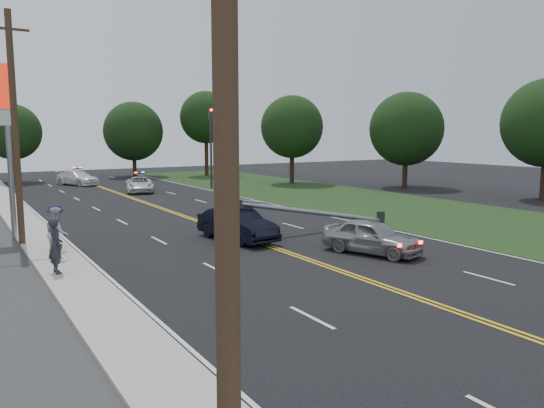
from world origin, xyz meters
TOP-DOWN VIEW (x-y plane):
  - ground at (0.00, 0.00)m, footprint 120.00×120.00m
  - sidewalk at (-8.40, 10.00)m, footprint 1.80×70.00m
  - grass_verge at (13.50, 10.00)m, footprint 12.00×80.00m
  - centerline_yellow at (0.00, 10.00)m, footprint 0.36×80.00m
  - traffic_signal at (8.30, 30.00)m, footprint 0.28×0.41m
  - fallen_streetlight at (4.19, 8.00)m, footprint 9.36×0.44m
  - utility_pole_near at (-9.20, -8.00)m, footprint 1.60×0.28m
  - utility_pole_mid at (-9.20, 12.00)m, footprint 1.60×0.28m
  - tree_6 at (-6.07, 45.13)m, footprint 5.48×5.48m
  - tree_7 at (6.22, 45.89)m, footprint 6.55×6.55m
  - tree_8 at (13.65, 42.73)m, footprint 5.90×5.90m
  - tree_9 at (16.76, 29.75)m, footprint 6.01×6.01m
  - tree_13 at (23.43, 21.33)m, footprint 6.55×6.55m
  - crashed_sedan at (-0.58, 8.20)m, footprint 2.19×4.73m
  - waiting_sedan at (2.88, 2.91)m, footprint 2.96×4.45m
  - emergency_a at (1.79, 30.13)m, footprint 3.21×4.94m
  - emergency_b at (-1.36, 39.00)m, footprint 3.71×5.09m
  - bystander_a at (-8.78, 5.95)m, footprint 0.54×0.76m
  - bystander_b at (-8.35, 8.28)m, footprint 0.82×1.02m
  - bystander_c at (-8.12, 9.90)m, footprint 1.13×1.39m
  - bystander_d at (-8.04, 10.36)m, footprint 0.61×1.07m

SIDE VIEW (x-z plane):
  - ground at x=0.00m, z-range 0.00..0.00m
  - grass_verge at x=13.50m, z-range 0.00..0.01m
  - centerline_yellow at x=0.00m, z-range 0.01..0.01m
  - sidewalk at x=-8.40m, z-range 0.00..0.12m
  - emergency_a at x=1.79m, z-range 0.00..1.27m
  - emergency_b at x=-1.36m, z-range 0.00..1.37m
  - waiting_sedan at x=2.88m, z-range 0.00..1.41m
  - crashed_sedan at x=-0.58m, z-range 0.00..1.50m
  - fallen_streetlight at x=4.19m, z-range -0.04..1.88m
  - bystander_d at x=-8.04m, z-range 0.12..1.84m
  - bystander_c at x=-8.12m, z-range 0.12..1.99m
  - bystander_a at x=-8.78m, z-range 0.12..2.06m
  - bystander_b at x=-8.35m, z-range 0.12..2.12m
  - traffic_signal at x=8.30m, z-range 0.68..7.73m
  - tree_6 at x=-6.07m, z-range 1.12..8.85m
  - tree_7 at x=6.22m, z-range 0.89..9.23m
  - utility_pole_near at x=-9.20m, z-range 0.08..10.08m
  - utility_pole_mid at x=-9.20m, z-range 0.08..10.08m
  - tree_13 at x=23.43m, z-range 0.98..9.51m
  - tree_9 at x=16.76m, z-range 1.22..9.70m
  - tree_8 at x=13.65m, z-range 1.83..11.42m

